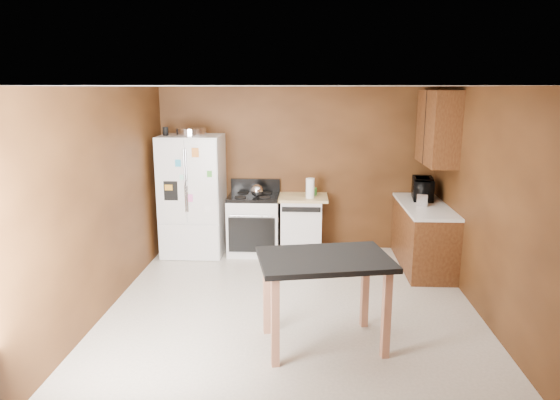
# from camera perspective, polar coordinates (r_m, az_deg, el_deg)

# --- Properties ---
(floor) EXTENTS (4.50, 4.50, 0.00)m
(floor) POSITION_cam_1_polar(r_m,az_deg,el_deg) (5.92, 1.39, -12.11)
(floor) COLOR silver
(floor) RESTS_ON ground
(ceiling) EXTENTS (4.50, 4.50, 0.00)m
(ceiling) POSITION_cam_1_polar(r_m,az_deg,el_deg) (5.37, 1.54, 12.89)
(ceiling) COLOR white
(ceiling) RESTS_ON ground
(wall_back) EXTENTS (4.20, 0.00, 4.20)m
(wall_back) POSITION_cam_1_polar(r_m,az_deg,el_deg) (7.72, 1.93, 3.54)
(wall_back) COLOR brown
(wall_back) RESTS_ON ground
(wall_front) EXTENTS (4.20, 0.00, 4.20)m
(wall_front) POSITION_cam_1_polar(r_m,az_deg,el_deg) (3.36, 0.38, -8.91)
(wall_front) COLOR brown
(wall_front) RESTS_ON ground
(wall_left) EXTENTS (0.00, 4.50, 4.50)m
(wall_left) POSITION_cam_1_polar(r_m,az_deg,el_deg) (5.95, -19.21, 0.03)
(wall_left) COLOR brown
(wall_left) RESTS_ON ground
(wall_right) EXTENTS (0.00, 4.50, 4.50)m
(wall_right) POSITION_cam_1_polar(r_m,az_deg,el_deg) (5.84, 22.52, -0.45)
(wall_right) COLOR brown
(wall_right) RESTS_ON ground
(roasting_pan) EXTENTS (0.43, 0.43, 0.11)m
(roasting_pan) POSITION_cam_1_polar(r_m,az_deg,el_deg) (7.42, -10.12, 7.68)
(roasting_pan) COLOR silver
(roasting_pan) RESTS_ON refrigerator
(pen_cup) EXTENTS (0.08, 0.08, 0.12)m
(pen_cup) POSITION_cam_1_polar(r_m,az_deg,el_deg) (7.50, -12.95, 7.66)
(pen_cup) COLOR black
(pen_cup) RESTS_ON refrigerator
(kettle) EXTENTS (0.18, 0.18, 0.18)m
(kettle) POSITION_cam_1_polar(r_m,az_deg,el_deg) (7.40, -2.65, 1.09)
(kettle) COLOR silver
(kettle) RESTS_ON gas_range
(paper_towel) EXTENTS (0.14, 0.14, 0.29)m
(paper_towel) POSITION_cam_1_polar(r_m,az_deg,el_deg) (7.34, 3.46, 1.35)
(paper_towel) COLOR white
(paper_towel) RESTS_ON dishwasher
(green_canister) EXTENTS (0.12, 0.12, 0.11)m
(green_canister) POSITION_cam_1_polar(r_m,az_deg,el_deg) (7.56, 3.85, 0.99)
(green_canister) COLOR green
(green_canister) RESTS_ON dishwasher
(toaster) EXTENTS (0.21, 0.27, 0.17)m
(toaster) POSITION_cam_1_polar(r_m,az_deg,el_deg) (7.15, 16.04, 0.14)
(toaster) COLOR silver
(toaster) RESTS_ON right_cabinets
(microwave) EXTENTS (0.41, 0.55, 0.28)m
(microwave) POSITION_cam_1_polar(r_m,az_deg,el_deg) (7.51, 16.00, 1.17)
(microwave) COLOR black
(microwave) RESTS_ON right_cabinets
(refrigerator) EXTENTS (0.90, 0.80, 1.80)m
(refrigerator) POSITION_cam_1_polar(r_m,az_deg,el_deg) (7.59, -9.93, 0.51)
(refrigerator) COLOR white
(refrigerator) RESTS_ON ground
(gas_range) EXTENTS (0.76, 0.68, 1.10)m
(gas_range) POSITION_cam_1_polar(r_m,az_deg,el_deg) (7.61, -3.00, -2.69)
(gas_range) COLOR white
(gas_range) RESTS_ON ground
(dishwasher) EXTENTS (0.78, 0.63, 0.89)m
(dishwasher) POSITION_cam_1_polar(r_m,az_deg,el_deg) (7.59, 2.44, -2.79)
(dishwasher) COLOR white
(dishwasher) RESTS_ON ground
(right_cabinets) EXTENTS (0.63, 1.58, 2.45)m
(right_cabinets) POSITION_cam_1_polar(r_m,az_deg,el_deg) (7.23, 16.51, -0.39)
(right_cabinets) COLOR brown
(right_cabinets) RESTS_ON ground
(island) EXTENTS (1.38, 1.05, 0.91)m
(island) POSITION_cam_1_polar(r_m,az_deg,el_deg) (4.84, 5.09, -8.05)
(island) COLOR black
(island) RESTS_ON ground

